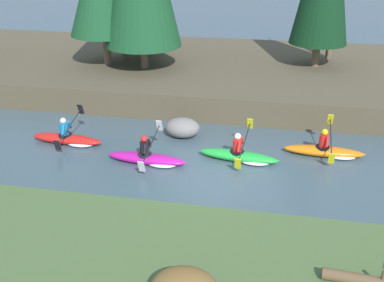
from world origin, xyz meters
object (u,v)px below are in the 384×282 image
Objects in this scene: kayaker_lead at (327,151)px; kayaker_trailing at (150,158)px; kayaker_middle at (242,156)px; boulder_midstream at (183,128)px; driftwood_log at (371,282)px; kayaker_far_back at (69,139)px.

kayaker_trailing is (-5.89, -1.68, 0.00)m from kayaker_lead.
kayaker_middle is at bearing 17.41° from kayaker_trailing.
driftwood_log reaches higher than boulder_midstream.
kayaker_lead is 0.99× the size of kayaker_middle.
kayaker_middle is 2.14× the size of boulder_midstream.
driftwood_log is (9.31, -6.66, 0.81)m from kayaker_far_back.
boulder_midstream is (-2.37, 1.58, 0.17)m from kayaker_middle.
kayaker_middle is 1.00× the size of kayaker_trailing.
driftwood_log reaches higher than kayaker_middle.
boulder_midstream is (3.95, 1.38, 0.17)m from kayaker_far_back.
driftwood_log is (0.12, -7.38, 0.81)m from kayaker_lead.
kayaker_trailing is 8.32m from driftwood_log.
kayaker_far_back is (-3.30, 0.95, 0.00)m from kayaker_trailing.
kayaker_lead and kayaker_far_back have the same top height.
boulder_midstream is 9.69m from driftwood_log.
driftwood_log is at bearing -87.70° from kayaker_lead.
kayaker_lead is 1.00× the size of kayaker_far_back.
kayaker_trailing is at bearing 141.22° from driftwood_log.
boulder_midstream is at bearing 128.45° from driftwood_log.
kayaker_trailing is 2.43m from boulder_midstream.
kayaker_lead is 6.13m from kayaker_trailing.
boulder_midstream is at bearing 174.26° from kayaker_lead.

